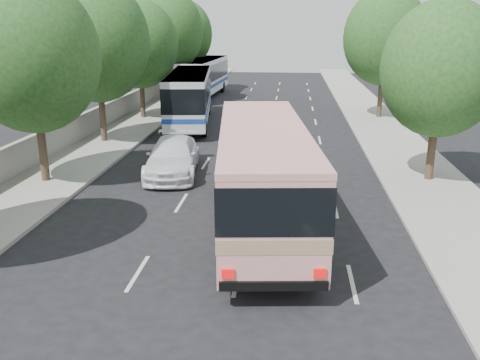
# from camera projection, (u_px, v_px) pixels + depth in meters

# --- Properties ---
(ground) EXTENTS (120.00, 120.00, 0.00)m
(ground) POSITION_uv_depth(u_px,v_px,m) (213.00, 247.00, 16.36)
(ground) COLOR black
(ground) RESTS_ON ground
(sidewalk_left) EXTENTS (4.00, 90.00, 0.15)m
(sidewalk_left) POSITION_uv_depth(u_px,v_px,m) (137.00, 123.00, 36.15)
(sidewalk_left) COLOR #9E998E
(sidewalk_left) RESTS_ON ground
(sidewalk_right) EXTENTS (4.00, 90.00, 0.12)m
(sidewalk_right) POSITION_uv_depth(u_px,v_px,m) (380.00, 128.00, 34.54)
(sidewalk_right) COLOR #9E998E
(sidewalk_right) RESTS_ON ground
(low_wall) EXTENTS (0.30, 90.00, 1.50)m
(low_wall) POSITION_uv_depth(u_px,v_px,m) (112.00, 111.00, 36.07)
(low_wall) COLOR #9E998E
(low_wall) RESTS_ON sidewalk_left
(tree_left_b) EXTENTS (5.70, 5.70, 8.88)m
(tree_left_b) POSITION_uv_depth(u_px,v_px,m) (32.00, 50.00, 21.08)
(tree_left_b) COLOR #38281E
(tree_left_b) RESTS_ON ground
(tree_left_c) EXTENTS (6.00, 6.00, 9.35)m
(tree_left_c) POSITION_uv_depth(u_px,v_px,m) (97.00, 37.00, 28.61)
(tree_left_c) COLOR #38281E
(tree_left_c) RESTS_ON ground
(tree_left_d) EXTENTS (5.52, 5.52, 8.60)m
(tree_left_d) POSITION_uv_depth(u_px,v_px,m) (140.00, 41.00, 36.35)
(tree_left_d) COLOR #38281E
(tree_left_d) RESTS_ON ground
(tree_left_e) EXTENTS (6.30, 6.30, 9.82)m
(tree_left_e) POSITION_uv_depth(u_px,v_px,m) (167.00, 28.00, 43.70)
(tree_left_e) COLOR #38281E
(tree_left_e) RESTS_ON ground
(tree_left_f) EXTENTS (5.88, 5.88, 9.16)m
(tree_left_f) POSITION_uv_depth(u_px,v_px,m) (184.00, 32.00, 51.45)
(tree_left_f) COLOR #38281E
(tree_left_f) RESTS_ON ground
(tree_right_near) EXTENTS (5.10, 5.10, 7.95)m
(tree_right_near) POSITION_uv_depth(u_px,v_px,m) (444.00, 65.00, 21.53)
(tree_right_near) COLOR #38281E
(tree_right_near) RESTS_ON ground
(tree_right_far) EXTENTS (6.00, 6.00, 9.35)m
(tree_right_far) POSITION_uv_depth(u_px,v_px,m) (387.00, 34.00, 36.43)
(tree_right_far) COLOR #38281E
(tree_right_far) RESTS_ON ground
(pink_bus) EXTENTS (4.07, 11.50, 3.59)m
(pink_bus) POSITION_uv_depth(u_px,v_px,m) (262.00, 165.00, 17.40)
(pink_bus) COLOR #D88D8B
(pink_bus) RESTS_ON ground
(pink_taxi) EXTENTS (2.28, 5.07, 1.69)m
(pink_taxi) POSITION_uv_depth(u_px,v_px,m) (258.00, 164.00, 22.71)
(pink_taxi) COLOR #FF168C
(pink_taxi) RESTS_ON ground
(white_pickup) EXTENTS (2.97, 5.93, 1.65)m
(white_pickup) POSITION_uv_depth(u_px,v_px,m) (173.00, 157.00, 24.02)
(white_pickup) COLOR white
(white_pickup) RESTS_ON ground
(tour_coach_front) EXTENTS (4.14, 12.34, 3.62)m
(tour_coach_front) POSITION_uv_depth(u_px,v_px,m) (190.00, 93.00, 35.44)
(tour_coach_front) COLOR silver
(tour_coach_front) RESTS_ON ground
(tour_coach_rear) EXTENTS (3.22, 12.11, 3.59)m
(tour_coach_rear) POSITION_uv_depth(u_px,v_px,m) (204.00, 74.00, 48.51)
(tour_coach_rear) COLOR white
(tour_coach_rear) RESTS_ON ground
(taxi_roof_sign) EXTENTS (0.56, 0.21, 0.18)m
(taxi_roof_sign) POSITION_uv_depth(u_px,v_px,m) (259.00, 144.00, 22.43)
(taxi_roof_sign) COLOR silver
(taxi_roof_sign) RESTS_ON pink_taxi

